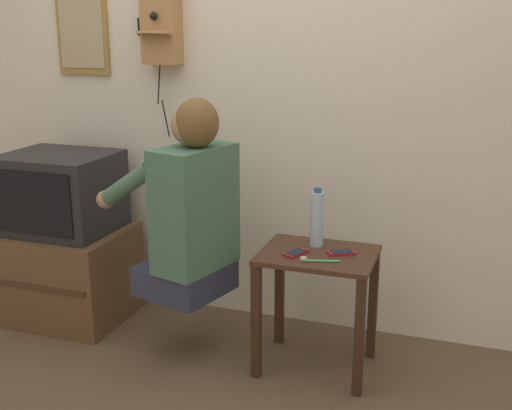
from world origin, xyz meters
name	(u,v)px	position (x,y,z in m)	size (l,w,h in m)	color
wall_back	(266,82)	(0.00, 1.19, 1.27)	(6.80, 0.05, 2.55)	silver
side_table	(317,280)	(0.41, 0.71, 0.43)	(0.51, 0.41, 0.57)	#422819
person	(190,208)	(-0.17, 0.61, 0.75)	(0.63, 0.53, 0.93)	#2D3347
tv_stand	(66,273)	(-1.02, 0.81, 0.25)	(0.68, 0.55, 0.49)	brown
television	(61,192)	(-1.02, 0.81, 0.70)	(0.56, 0.48, 0.41)	#232326
wall_phone_antique	(161,22)	(-0.54, 1.10, 1.57)	(0.23, 0.18, 0.83)	#AD7A47
framed_picture	(82,27)	(-1.04, 1.15, 1.54)	(0.31, 0.03, 0.50)	olive
cell_phone_held	(296,253)	(0.32, 0.66, 0.57)	(0.10, 0.14, 0.01)	maroon
cell_phone_spare	(341,252)	(0.51, 0.73, 0.57)	(0.14, 0.11, 0.01)	maroon
water_bottle	(317,219)	(0.38, 0.80, 0.70)	(0.06, 0.06, 0.28)	#ADC6DB
toothbrush	(317,260)	(0.44, 0.59, 0.57)	(0.17, 0.06, 0.02)	#4CBF66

